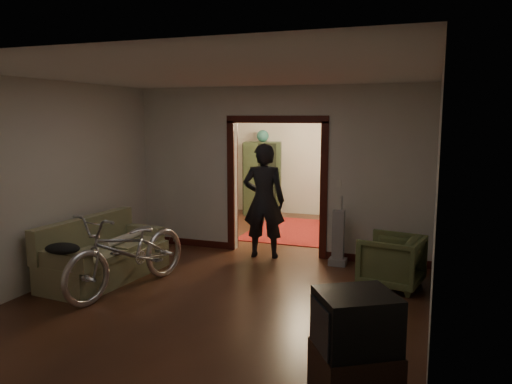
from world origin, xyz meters
The scene contains 24 objects.
floor centered at (0.00, 0.00, 0.00)m, with size 5.00×8.50×0.01m, color #32190F.
ceiling centered at (0.00, 0.00, 2.80)m, with size 5.00×8.50×0.01m, color white.
wall_back centered at (0.00, 4.25, 1.40)m, with size 5.00×0.02×2.80m, color beige.
wall_left centered at (-2.50, 0.00, 1.40)m, with size 0.02×8.50×2.80m, color beige.
wall_right centered at (2.50, 0.00, 1.40)m, with size 0.02×8.50×2.80m, color beige.
partition_wall centered at (0.00, 0.75, 1.40)m, with size 5.00×0.14×2.80m, color beige.
door_casing centered at (0.00, 0.75, 1.10)m, with size 1.74×0.20×2.32m, color black.
far_window centered at (0.70, 4.21, 1.55)m, with size 0.98×0.06×1.28m, color black.
chandelier centered at (0.00, 2.50, 2.35)m, with size 0.24×0.24×0.24m, color #FFE0A5.
light_switch centered at (1.05, 0.68, 1.25)m, with size 0.08×0.01×0.12m, color silver.
sofa centered at (-1.89, -1.40, 0.44)m, with size 0.85×1.89×0.87m, color #787950.
rolled_paper centered at (-1.79, -1.10, 0.53)m, with size 0.11×0.11×0.84m, color beige.
jacket centered at (-1.84, -2.31, 0.68)m, with size 0.46×0.34×0.13m, color black.
bicycle centered at (-1.30, -1.69, 0.54)m, with size 0.72×2.07×1.09m, color silver.
armchair centered at (1.98, -0.35, 0.36)m, with size 0.76×0.79×0.72m, color #4F5C33.
tv_stand centered at (1.97, -3.49, 0.27)m, with size 0.59×0.54×0.54m, color black.
crt_tv centered at (1.97, -3.49, 0.74)m, with size 0.57×0.51×0.49m, color black.
vacuum centered at (1.11, 0.39, 0.44)m, with size 0.27×0.21×0.88m, color gray.
person centered at (-0.13, 0.45, 0.94)m, with size 0.69×0.45×1.88m, color black.
oriental_rug centered at (-0.12, 2.45, 0.01)m, with size 1.79×2.35×0.02m, color maroon.
locker centered at (-1.34, 3.87, 0.86)m, with size 0.86×0.48×1.72m, color #273620.
globe centered at (-1.34, 3.87, 1.94)m, with size 0.28×0.28×0.28m, color #1E5972.
desk centered at (0.99, 3.83, 0.33)m, with size 0.90×0.50×0.67m, color black.
desk_chair centered at (0.40, 3.41, 0.45)m, with size 0.40×0.40×0.89m, color black.
Camera 1 is at (2.48, -7.15, 2.30)m, focal length 35.00 mm.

